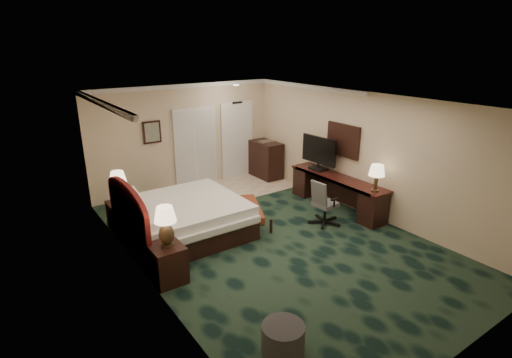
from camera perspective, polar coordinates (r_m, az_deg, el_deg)
floor at (r=7.93m, az=2.32°, el=-8.66°), size 5.00×7.50×0.00m
ceiling at (r=7.10m, az=2.61°, el=11.03°), size 5.00×7.50×0.00m
wall_back at (r=10.53m, az=-10.03°, el=5.91°), size 5.00×0.00×2.70m
wall_front at (r=5.20m, az=28.71°, el=-10.20°), size 5.00×0.00×2.70m
wall_left at (r=6.30m, az=-16.01°, el=-3.48°), size 0.00×7.50×2.70m
wall_right at (r=9.08m, az=15.16°, el=3.45°), size 0.00×7.50×2.70m
crown_molding at (r=7.10m, az=2.60°, el=10.64°), size 5.00×7.50×0.10m
tile_patch at (r=10.59m, az=-3.24°, el=-1.34°), size 3.20×1.70×0.01m
headboard at (r=7.46m, az=-17.71°, el=-5.53°), size 0.12×2.00×1.40m
entry_door at (r=11.28m, az=-2.72°, el=5.49°), size 1.02×0.06×2.18m
closet_doors at (r=10.66m, az=-8.63°, el=4.49°), size 1.20×0.06×2.10m
wall_art at (r=10.10m, az=-14.65°, el=6.49°), size 0.45×0.06×0.55m
wall_mirror at (r=9.38m, az=12.33°, el=5.43°), size 0.05×0.95×0.75m
bed at (r=8.11m, az=-10.14°, el=-5.57°), size 2.21×2.05×0.70m
nightstand_near at (r=6.71m, az=-12.54°, el=-11.65°), size 0.50×0.57×0.62m
nightstand_far at (r=8.77m, az=-18.78°, el=-4.88°), size 0.45×0.52×0.57m
lamp_near at (r=6.43m, az=-12.75°, el=-6.59°), size 0.43×0.43×0.66m
lamp_far at (r=8.57m, az=-19.03°, el=-1.05°), size 0.41×0.41×0.66m
bed_bench at (r=8.42m, az=-1.09°, el=-5.26°), size 0.96×1.38×0.44m
ottoman at (r=5.34m, az=3.88°, el=-21.83°), size 0.55×0.55×0.39m
desk at (r=9.43m, az=11.47°, el=-1.90°), size 0.56×2.62×0.75m
tv at (r=9.66m, az=8.95°, el=3.63°), size 0.14×1.04×0.81m
desk_lamp at (r=8.54m, az=16.81°, el=0.15°), size 0.41×0.41×0.58m
desk_chair at (r=8.53m, az=9.91°, el=-3.25°), size 0.60×0.57×0.99m
minibar at (r=11.35m, az=1.42°, el=2.79°), size 0.54×0.98×1.03m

